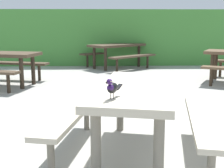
# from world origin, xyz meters

# --- Properties ---
(ground_plane) EXTENTS (60.00, 60.00, 0.00)m
(ground_plane) POSITION_xyz_m (0.00, 0.00, 0.00)
(ground_plane) COLOR #A3A099
(hedge_wall) EXTENTS (28.00, 2.34, 1.82)m
(hedge_wall) POSITION_xyz_m (0.00, 8.32, 0.91)
(hedge_wall) COLOR #428438
(hedge_wall) RESTS_ON ground
(picnic_table_foreground) EXTENTS (2.00, 2.02, 0.74)m
(picnic_table_foreground) POSITION_xyz_m (-0.30, 0.17, 0.56)
(picnic_table_foreground) COLOR #B2A893
(picnic_table_foreground) RESTS_ON ground
(bird_grackle) EXTENTS (0.16, 0.26, 0.18)m
(bird_grackle) POSITION_xyz_m (-0.56, -0.40, 0.84)
(bird_grackle) COLOR black
(bird_grackle) RESTS_ON picnic_table_foreground
(picnic_table_mid_right) EXTENTS (2.39, 2.38, 0.74)m
(picnic_table_mid_right) POSITION_xyz_m (-0.16, 6.74, 0.56)
(picnic_table_mid_right) COLOR #473828
(picnic_table_mid_right) RESTS_ON ground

